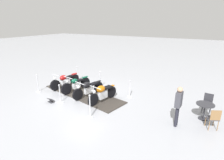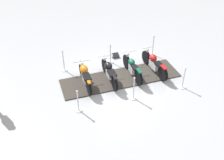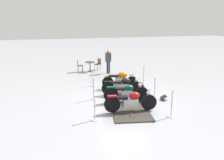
# 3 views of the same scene
# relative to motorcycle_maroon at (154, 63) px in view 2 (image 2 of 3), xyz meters

# --- Properties ---
(ground_plane) EXTENTS (80.00, 80.00, 0.00)m
(ground_plane) POSITION_rel_motorcycle_maroon_xyz_m (1.68, -0.32, -0.49)
(ground_plane) COLOR #A8AAB2
(display_platform) EXTENTS (5.82, 2.67, 0.05)m
(display_platform) POSITION_rel_motorcycle_maroon_xyz_m (1.68, -0.32, -0.47)
(display_platform) COLOR #38332D
(display_platform) RESTS_ON ground_plane
(motorcycle_maroon) EXTENTS (0.64, 2.27, 0.99)m
(motorcycle_maroon) POSITION_rel_motorcycle_maroon_xyz_m (0.00, 0.00, 0.00)
(motorcycle_maroon) COLOR black
(motorcycle_maroon) RESTS_ON display_platform
(motorcycle_forest) EXTENTS (0.78, 2.14, 1.02)m
(motorcycle_forest) POSITION_rel_motorcycle_maroon_xyz_m (1.12, -0.22, 0.01)
(motorcycle_forest) COLOR black
(motorcycle_forest) RESTS_ON display_platform
(motorcycle_black) EXTENTS (0.79, 2.20, 0.96)m
(motorcycle_black) POSITION_rel_motorcycle_maroon_xyz_m (2.23, -0.47, 0.04)
(motorcycle_black) COLOR black
(motorcycle_black) RESTS_ON display_platform
(motorcycle_copper) EXTENTS (0.80, 2.04, 0.96)m
(motorcycle_copper) POSITION_rel_motorcycle_maroon_xyz_m (3.35, -0.69, 0.06)
(motorcycle_copper) COLOR black
(motorcycle_copper) RESTS_ON display_platform
(stanchion_right_front) EXTENTS (0.30, 0.30, 1.13)m
(stanchion_right_front) POSITION_rel_motorcycle_maroon_xyz_m (-0.97, -1.34, -0.09)
(stanchion_right_front) COLOR silver
(stanchion_right_front) RESTS_ON ground_plane
(stanchion_left_mid) EXTENTS (0.32, 0.32, 1.10)m
(stanchion_left_mid) POSITION_rel_motorcycle_maroon_xyz_m (1.99, 1.19, -0.13)
(stanchion_left_mid) COLOR silver
(stanchion_left_mid) RESTS_ON ground_plane
(stanchion_left_front) EXTENTS (0.33, 0.33, 1.05)m
(stanchion_left_front) POSITION_rel_motorcycle_maroon_xyz_m (-0.35, 1.67, -0.16)
(stanchion_left_front) COLOR silver
(stanchion_left_front) RESTS_ON ground_plane
(stanchion_left_rear) EXTENTS (0.31, 0.31, 1.04)m
(stanchion_left_rear) POSITION_rel_motorcycle_maroon_xyz_m (4.33, 0.71, -0.14)
(stanchion_left_rear) COLOR silver
(stanchion_left_rear) RESTS_ON ground_plane
(stanchion_right_mid) EXTENTS (0.36, 0.36, 1.04)m
(stanchion_right_mid) POSITION_rel_motorcycle_maroon_xyz_m (1.37, -1.82, -0.19)
(stanchion_right_mid) COLOR silver
(stanchion_right_mid) RESTS_ON ground_plane
(stanchion_right_rear) EXTENTS (0.29, 0.29, 1.13)m
(stanchion_right_rear) POSITION_rel_motorcycle_maroon_xyz_m (3.71, -2.30, -0.08)
(stanchion_right_rear) COLOR silver
(stanchion_right_rear) RESTS_ON ground_plane
(info_placard) EXTENTS (0.41, 0.34, 0.23)m
(info_placard) POSITION_rel_motorcycle_maroon_xyz_m (0.90, -2.07, -0.41)
(info_placard) COLOR #333338
(info_placard) RESTS_ON ground_plane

